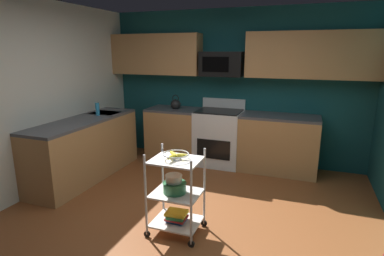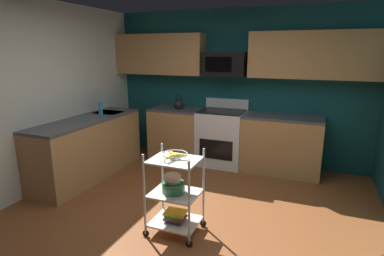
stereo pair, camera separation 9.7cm
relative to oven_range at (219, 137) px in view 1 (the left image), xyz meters
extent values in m
cube|color=brown|center=(0.16, -2.10, -0.50)|extent=(4.40, 4.80, 0.04)
cube|color=#14474C|center=(0.16, 0.33, 0.82)|extent=(4.52, 0.06, 2.60)
cube|color=silver|center=(-2.07, -2.10, 0.82)|extent=(0.06, 4.80, 2.60)
cube|color=#B27F4C|center=(0.16, 0.00, -0.04)|extent=(2.89, 0.60, 0.88)
cube|color=#4C4C51|center=(0.16, 0.00, 0.42)|extent=(2.89, 0.60, 0.04)
cube|color=#B27F4C|center=(-1.74, -1.30, -0.04)|extent=(0.60, 1.99, 0.88)
cube|color=#4C4C51|center=(-1.74, -1.30, 0.42)|extent=(0.60, 1.99, 0.04)
cube|color=#B7BABC|center=(-1.74, -0.75, 0.36)|extent=(0.44, 0.36, 0.16)
cube|color=white|center=(0.00, 0.00, -0.02)|extent=(0.76, 0.64, 0.92)
cube|color=black|center=(0.00, -0.33, -0.13)|extent=(0.56, 0.01, 0.32)
cube|color=white|center=(0.00, 0.29, 0.53)|extent=(0.76, 0.06, 0.18)
cube|color=black|center=(0.00, 0.00, 0.45)|extent=(0.72, 0.60, 0.02)
cube|color=#B27F4C|center=(-1.22, 0.13, 1.37)|extent=(1.64, 0.33, 0.70)
cube|color=#B27F4C|center=(1.38, 0.13, 1.37)|extent=(1.96, 0.33, 0.70)
cube|color=black|center=(0.00, 0.11, 1.22)|extent=(0.70, 0.38, 0.40)
cube|color=black|center=(-0.06, -0.09, 1.22)|extent=(0.44, 0.01, 0.24)
cylinder|color=silver|center=(-0.10, -2.43, 0.00)|extent=(0.02, 0.02, 0.88)
cylinder|color=black|center=(-0.10, -2.43, -0.44)|extent=(0.07, 0.02, 0.07)
cylinder|color=silver|center=(0.40, -2.43, 0.00)|extent=(0.02, 0.02, 0.88)
cylinder|color=black|center=(0.40, -2.43, -0.44)|extent=(0.07, 0.02, 0.07)
cylinder|color=silver|center=(-0.10, -2.02, 0.00)|extent=(0.02, 0.02, 0.88)
cylinder|color=black|center=(-0.10, -2.02, -0.44)|extent=(0.07, 0.02, 0.07)
cylinder|color=silver|center=(0.40, -2.02, 0.00)|extent=(0.02, 0.02, 0.88)
cylinder|color=black|center=(0.40, -2.02, -0.44)|extent=(0.07, 0.02, 0.07)
cube|color=silver|center=(0.15, -2.22, -0.36)|extent=(0.50, 0.41, 0.02)
cube|color=silver|center=(0.15, -2.22, -0.03)|extent=(0.50, 0.41, 0.02)
cube|color=silver|center=(0.15, -2.22, 0.34)|extent=(0.50, 0.41, 0.02)
torus|color=silver|center=(0.15, -2.22, 0.41)|extent=(0.27, 0.27, 0.01)
cylinder|color=silver|center=(0.15, -2.22, 0.36)|extent=(0.12, 0.12, 0.02)
ellipsoid|color=yellow|center=(0.20, -2.21, 0.40)|extent=(0.17, 0.09, 0.04)
ellipsoid|color=yellow|center=(0.11, -2.19, 0.40)|extent=(0.15, 0.14, 0.04)
ellipsoid|color=yellow|center=(0.14, -2.27, 0.40)|extent=(0.08, 0.17, 0.04)
cylinder|color=#387F4C|center=(0.14, -2.22, 0.04)|extent=(0.24, 0.24, 0.11)
torus|color=#387F4C|center=(0.14, -2.22, 0.09)|extent=(0.25, 0.25, 0.01)
cylinder|color=silver|center=(0.13, -2.22, 0.13)|extent=(0.17, 0.17, 0.08)
torus|color=silver|center=(0.13, -2.22, 0.17)|extent=(0.18, 0.18, 0.01)
cube|color=#1E4C8C|center=(0.15, -2.22, -0.34)|extent=(0.20, 0.17, 0.03)
cube|color=#B22626|center=(0.15, -2.22, -0.31)|extent=(0.21, 0.19, 0.02)
cube|color=#26723F|center=(0.15, -2.22, -0.29)|extent=(0.20, 0.20, 0.03)
cube|color=gold|center=(0.15, -2.22, -0.25)|extent=(0.23, 0.19, 0.03)
sphere|color=black|center=(-0.80, 0.00, 0.51)|extent=(0.18, 0.18, 0.18)
sphere|color=black|center=(-0.80, 0.00, 0.60)|extent=(0.03, 0.03, 0.03)
cone|color=black|center=(-0.72, 0.00, 0.53)|extent=(0.09, 0.04, 0.06)
torus|color=black|center=(-0.80, 0.00, 0.63)|extent=(0.12, 0.01, 0.12)
cylinder|color=#2D8CBF|center=(-1.72, -0.97, 0.54)|extent=(0.06, 0.06, 0.20)
camera|label=1|loc=(1.37, -5.01, 1.43)|focal=29.29mm
camera|label=2|loc=(1.46, -4.97, 1.43)|focal=29.29mm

